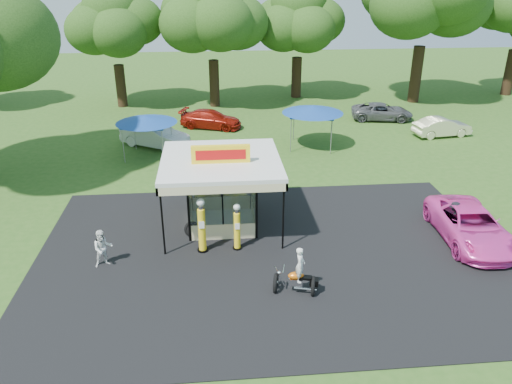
% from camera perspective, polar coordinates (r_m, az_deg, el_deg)
% --- Properties ---
extents(ground, '(120.00, 120.00, 0.00)m').
position_cam_1_polar(ground, '(19.97, 2.45, -10.19)').
color(ground, '#2C541A').
rests_on(ground, ground).
extents(asphalt_apron, '(20.00, 14.00, 0.04)m').
position_cam_1_polar(asphalt_apron, '(21.62, 1.76, -7.16)').
color(asphalt_apron, black).
rests_on(asphalt_apron, ground).
extents(gas_station_kiosk, '(5.40, 5.40, 4.18)m').
position_cam_1_polar(gas_station_kiosk, '(23.33, -3.95, 0.15)').
color(gas_station_kiosk, white).
rests_on(gas_station_kiosk, ground).
extents(gas_pump_left, '(0.47, 0.47, 2.53)m').
position_cam_1_polar(gas_pump_left, '(21.41, -6.22, -3.96)').
color(gas_pump_left, black).
rests_on(gas_pump_left, ground).
extents(gas_pump_right, '(0.41, 0.41, 2.20)m').
position_cam_1_polar(gas_pump_right, '(21.55, -2.18, -4.11)').
color(gas_pump_right, black).
rests_on(gas_pump_right, ground).
extents(motorcycle, '(1.77, 1.13, 2.01)m').
position_cam_1_polar(motorcycle, '(19.00, 4.82, -9.40)').
color(motorcycle, black).
rests_on(motorcycle, ground).
extents(spare_tires, '(0.91, 0.57, 0.77)m').
position_cam_1_polar(spare_tires, '(22.98, -7.14, -4.30)').
color(spare_tires, black).
rests_on(spare_tires, ground).
extents(a_frame_sign, '(0.56, 0.51, 0.99)m').
position_cam_1_polar(a_frame_sign, '(23.72, 25.11, -5.31)').
color(a_frame_sign, '#593819').
rests_on(a_frame_sign, ground).
extents(kiosk_car, '(2.82, 1.13, 0.96)m').
position_cam_1_polar(kiosk_car, '(25.87, -4.01, -0.50)').
color(kiosk_car, yellow).
rests_on(kiosk_car, ground).
extents(pink_sedan, '(2.88, 5.71, 1.55)m').
position_cam_1_polar(pink_sedan, '(24.31, 23.29, -3.51)').
color(pink_sedan, '#FF45BB').
rests_on(pink_sedan, ground).
extents(spectator_west, '(0.96, 0.85, 1.63)m').
position_cam_1_polar(spectator_west, '(21.43, -17.10, -6.17)').
color(spectator_west, white).
rests_on(spectator_west, ground).
extents(spectator_east_a, '(1.18, 1.08, 1.59)m').
position_cam_1_polar(spectator_east_a, '(24.66, 21.66, -2.78)').
color(spectator_east_a, black).
rests_on(spectator_east_a, ground).
extents(bg_car_a, '(5.07, 4.02, 1.61)m').
position_cam_1_polar(bg_car_a, '(35.04, -11.46, 6.36)').
color(bg_car_a, silver).
rests_on(bg_car_a, ground).
extents(bg_car_b, '(5.09, 3.36, 1.37)m').
position_cam_1_polar(bg_car_b, '(38.80, -5.18, 8.29)').
color(bg_car_b, maroon).
rests_on(bg_car_b, ground).
extents(bg_car_d, '(5.17, 3.03, 1.35)m').
position_cam_1_polar(bg_car_d, '(42.06, 14.20, 8.90)').
color(bg_car_d, '#555658').
rests_on(bg_car_d, ground).
extents(bg_car_e, '(4.36, 2.04, 1.38)m').
position_cam_1_polar(bg_car_e, '(39.08, 20.49, 6.98)').
color(bg_car_e, beige).
rests_on(bg_car_e, ground).
extents(tent_west, '(3.90, 3.90, 2.73)m').
position_cam_1_polar(tent_west, '(32.80, -12.43, 8.09)').
color(tent_west, gray).
rests_on(tent_west, ground).
extents(tent_east, '(4.11, 4.11, 2.87)m').
position_cam_1_polar(tent_east, '(34.07, 6.50, 9.33)').
color(tent_east, gray).
rests_on(tent_east, ground).
extents(oak_far_b, '(8.46, 8.46, 10.09)m').
position_cam_1_polar(oak_far_b, '(45.61, -15.84, 17.29)').
color(oak_far_b, black).
rests_on(oak_far_b, ground).
extents(oak_far_c, '(9.66, 9.66, 11.39)m').
position_cam_1_polar(oak_far_c, '(44.25, -5.03, 18.90)').
color(oak_far_c, black).
rests_on(oak_far_c, ground).
extents(oak_far_d, '(8.66, 8.66, 10.31)m').
position_cam_1_polar(oak_far_d, '(47.70, 4.84, 18.50)').
color(oak_far_d, black).
rests_on(oak_far_d, ground).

